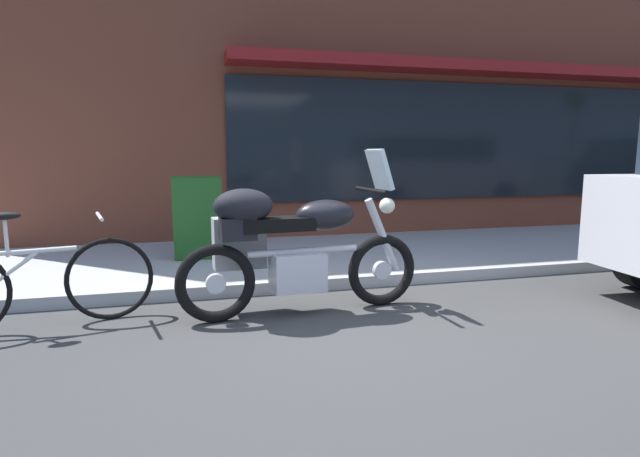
# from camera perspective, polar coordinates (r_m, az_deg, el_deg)

# --- Properties ---
(ground_plane) EXTENTS (80.00, 80.00, 0.00)m
(ground_plane) POSITION_cam_1_polar(r_m,az_deg,el_deg) (3.90, 4.88, -12.00)
(ground_plane) COLOR #383838
(touring_motorcycle) EXTENTS (2.12, 0.62, 1.40)m
(touring_motorcycle) POSITION_cam_1_polar(r_m,az_deg,el_deg) (4.28, -3.71, -1.75)
(touring_motorcycle) COLOR black
(touring_motorcycle) RESTS_ON ground_plane
(parked_bicycle) EXTENTS (1.68, 0.55, 0.93)m
(parked_bicycle) POSITION_cam_1_polar(r_m,az_deg,el_deg) (4.51, -29.15, -5.31)
(parked_bicycle) COLOR black
(parked_bicycle) RESTS_ON ground_plane
(sandwich_board_sign) EXTENTS (0.55, 0.42, 0.97)m
(sandwich_board_sign) POSITION_cam_1_polar(r_m,az_deg,el_deg) (6.09, -13.60, 1.13)
(sandwich_board_sign) COLOR #1E511E
(sandwich_board_sign) RESTS_ON sidewalk_curb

